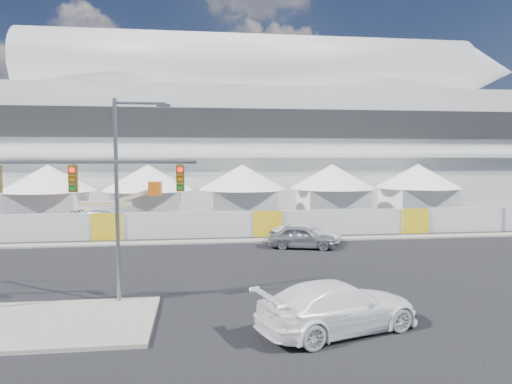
{
  "coord_description": "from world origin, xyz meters",
  "views": [
    {
      "loc": [
        0.65,
        -20.03,
        6.14
      ],
      "look_at": [
        4.52,
        10.0,
        3.8
      ],
      "focal_mm": 32.0,
      "sensor_mm": 36.0,
      "label": 1
    }
  ],
  "objects": [
    {
      "name": "ground",
      "position": [
        0.0,
        0.0,
        0.0
      ],
      "size": [
        160.0,
        160.0,
        0.0
      ],
      "primitive_type": "plane",
      "color": "black",
      "rests_on": "ground"
    },
    {
      "name": "median_island",
      "position": [
        -6.0,
        -3.0,
        0.07
      ],
      "size": [
        10.0,
        5.0,
        0.15
      ],
      "primitive_type": "cube",
      "color": "gray",
      "rests_on": "ground"
    },
    {
      "name": "far_curb",
      "position": [
        20.0,
        12.5,
        0.06
      ],
      "size": [
        80.0,
        1.2,
        0.12
      ],
      "primitive_type": "cube",
      "color": "gray",
      "rests_on": "ground"
    },
    {
      "name": "stadium",
      "position": [
        8.71,
        41.5,
        9.45
      ],
      "size": [
        80.0,
        24.8,
        21.98
      ],
      "color": "silver",
      "rests_on": "ground"
    },
    {
      "name": "tent_row",
      "position": [
        0.5,
        24.0,
        3.15
      ],
      "size": [
        53.4,
        8.4,
        5.4
      ],
      "color": "white",
      "rests_on": "ground"
    },
    {
      "name": "hoarding_fence",
      "position": [
        6.0,
        14.5,
        1.0
      ],
      "size": [
        70.0,
        0.25,
        2.0
      ],
      "primitive_type": "cube",
      "color": "silver",
      "rests_on": "ground"
    },
    {
      "name": "sedan_silver",
      "position": [
        7.57,
        9.64,
        0.77
      ],
      "size": [
        2.93,
        4.82,
        1.53
      ],
      "primitive_type": "imported",
      "rotation": [
        0.0,
        0.0,
        1.3
      ],
      "color": "#A8A7AC",
      "rests_on": "ground"
    },
    {
      "name": "pickup_curb",
      "position": [
        8.34,
        11.47,
        0.69
      ],
      "size": [
        3.79,
        5.41,
        1.37
      ],
      "primitive_type": "imported",
      "rotation": [
        0.0,
        0.0,
        1.23
      ],
      "color": "white",
      "rests_on": "ground"
    },
    {
      "name": "pickup_near",
      "position": [
        5.54,
        -4.83,
        0.87
      ],
      "size": [
        4.22,
        6.49,
        1.75
      ],
      "primitive_type": "imported",
      "rotation": [
        0.0,
        0.0,
        1.89
      ],
      "color": "white",
      "rests_on": "ground"
    },
    {
      "name": "lot_car_a",
      "position": [
        22.79,
        17.74,
        0.7
      ],
      "size": [
        1.85,
        4.39,
        1.41
      ],
      "primitive_type": "imported",
      "rotation": [
        0.0,
        0.0,
        1.49
      ],
      "color": "silver",
      "rests_on": "ground"
    },
    {
      "name": "lot_car_b",
      "position": [
        22.37,
        17.99,
        0.63
      ],
      "size": [
        2.66,
        4.01,
        1.27
      ],
      "primitive_type": "imported",
      "rotation": [
        0.0,
        0.0,
        1.91
      ],
      "color": "black",
      "rests_on": "ground"
    },
    {
      "name": "lot_car_c",
      "position": [
        -7.51,
        20.49,
        0.75
      ],
      "size": [
        3.59,
        5.56,
        1.5
      ],
      "primitive_type": "imported",
      "rotation": [
        0.0,
        0.0,
        1.26
      ],
      "color": "silver",
      "rests_on": "ground"
    },
    {
      "name": "streetlight_median",
      "position": [
        -2.42,
        -0.8,
        4.95
      ],
      "size": [
        2.31,
        0.23,
        8.36
      ],
      "color": "gray",
      "rests_on": "median_island"
    },
    {
      "name": "boom_lift",
      "position": [
        -7.49,
        18.87,
        1.1
      ],
      "size": [
        8.06,
        2.05,
        4.07
      ],
      "rotation": [
        0.0,
        0.0,
        -0.06
      ],
      "color": "#D75E14",
      "rests_on": "ground"
    }
  ]
}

